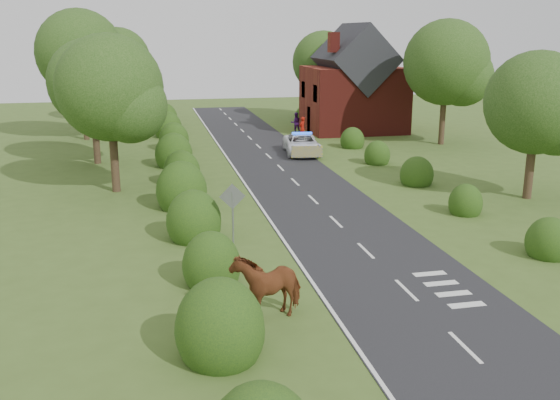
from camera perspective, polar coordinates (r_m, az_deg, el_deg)
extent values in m
plane|color=#415922|center=(24.94, 7.84, -4.66)|extent=(120.00, 120.00, 0.00)
cube|color=black|center=(38.83, 0.36, 2.65)|extent=(6.00, 70.00, 0.02)
cube|color=white|center=(18.26, 16.55, -12.76)|extent=(0.12, 1.80, 0.01)
cube|color=white|center=(21.48, 11.48, -8.07)|extent=(0.12, 1.80, 0.01)
cube|color=white|center=(24.93, 7.85, -4.60)|extent=(0.12, 1.80, 0.01)
cube|color=white|center=(28.53, 5.14, -1.98)|extent=(0.12, 1.80, 0.01)
cube|color=white|center=(32.22, 3.05, 0.06)|extent=(0.12, 1.80, 0.01)
cube|color=white|center=(35.98, 1.39, 1.67)|extent=(0.12, 1.80, 0.01)
cube|color=white|center=(39.78, 0.05, 2.97)|extent=(0.12, 1.80, 0.01)
cube|color=white|center=(43.62, -1.06, 4.05)|extent=(0.12, 1.80, 0.01)
cube|color=white|center=(47.49, -2.00, 4.95)|extent=(0.12, 1.80, 0.01)
cube|color=white|center=(51.37, -2.79, 5.71)|extent=(0.12, 1.80, 0.01)
cube|color=white|center=(55.27, -3.47, 6.37)|extent=(0.12, 1.80, 0.01)
cube|color=white|center=(59.19, -4.07, 6.93)|extent=(0.12, 1.80, 0.01)
cube|color=white|center=(63.12, -4.59, 7.43)|extent=(0.12, 1.80, 0.01)
cube|color=white|center=(67.05, -5.05, 7.87)|extent=(0.12, 1.80, 0.01)
cube|color=white|center=(70.99, -5.46, 8.26)|extent=(0.12, 1.80, 0.01)
cube|color=white|center=(38.32, -3.88, 2.47)|extent=(0.12, 70.00, 0.01)
cube|color=white|center=(20.85, 16.71, -9.17)|extent=(1.20, 0.35, 0.01)
cube|color=white|center=(21.57, 15.57, -8.24)|extent=(1.20, 0.35, 0.01)
cube|color=white|center=(22.30, 14.50, -7.38)|extent=(1.20, 0.35, 0.01)
cube|color=white|center=(23.05, 13.51, -6.57)|extent=(1.20, 0.35, 0.01)
ellipsoid|color=#1A3A15|center=(16.91, -5.51, -11.67)|extent=(2.40, 2.52, 2.80)
ellipsoid|color=#1A3A15|center=(21.54, -6.29, -5.97)|extent=(2.00, 2.10, 2.40)
ellipsoid|color=#1A3A15|center=(26.21, -7.88, -1.97)|extent=(2.30, 2.41, 2.70)
ellipsoid|color=#1A3A15|center=(30.99, -8.98, 0.81)|extent=(2.50, 2.62, 3.00)
ellipsoid|color=#1A3A15|center=(35.90, -8.97, 2.54)|extent=(2.10, 2.20, 2.50)
ellipsoid|color=#1A3A15|center=(40.77, -9.68, 4.12)|extent=(2.40, 2.52, 2.80)
ellipsoid|color=#1A3A15|center=(46.69, -9.67, 5.43)|extent=(2.20, 2.31, 2.60)
ellipsoid|color=#1A3A15|center=(52.61, -10.21, 6.50)|extent=(2.30, 2.41, 2.70)
ellipsoid|color=#1A3A15|center=(58.54, -10.54, 7.36)|extent=(2.40, 2.52, 2.80)
ellipsoid|color=#1A3A15|center=(26.15, 23.40, -3.59)|extent=(1.80, 1.89, 2.00)
ellipsoid|color=#1A3A15|center=(30.85, 16.59, -0.29)|extent=(1.60, 1.68, 1.90)
ellipsoid|color=#1A3A15|center=(36.13, 12.39, 2.27)|extent=(1.90, 2.00, 2.10)
ellipsoid|color=#1A3A15|center=(41.51, 8.88, 4.04)|extent=(1.70, 1.78, 2.00)
ellipsoid|color=#1A3A15|center=(47.16, 6.63, 5.43)|extent=(1.80, 1.89, 2.00)
ellipsoid|color=#1A3A15|center=(60.39, 2.19, 7.62)|extent=(1.70, 1.78, 2.00)
cylinder|color=#332316|center=(34.66, -14.92, 3.95)|extent=(0.44, 0.44, 3.96)
sphere|color=#163A0E|center=(34.18, -15.33, 9.88)|extent=(5.60, 5.60, 5.60)
sphere|color=#4D692A|center=(33.68, -13.59, 8.38)|extent=(3.92, 3.92, 3.92)
cylinder|color=#332316|center=(42.65, -16.50, 5.70)|extent=(0.44, 0.44, 3.74)
sphere|color=#163A0E|center=(42.27, -16.84, 10.25)|extent=(5.60, 5.60, 5.60)
sphere|color=#4D692A|center=(41.71, -15.45, 9.11)|extent=(3.92, 3.92, 3.92)
cylinder|color=#332316|center=(52.58, -17.45, 7.90)|extent=(0.44, 0.44, 4.84)
sphere|color=#163A0E|center=(52.27, -17.83, 12.68)|extent=(6.80, 6.80, 6.80)
sphere|color=#4D692A|center=(51.54, -16.46, 11.53)|extent=(4.76, 4.76, 4.76)
cylinder|color=#332316|center=(62.38, -14.35, 8.84)|extent=(0.44, 0.44, 4.18)
sphere|color=#163A0E|center=(62.12, -14.58, 12.32)|extent=(6.00, 6.00, 6.00)
sphere|color=#4D692A|center=(61.53, -13.54, 11.47)|extent=(4.20, 4.20, 4.20)
cylinder|color=#332316|center=(34.61, 21.90, 2.98)|extent=(0.44, 0.44, 3.52)
sphere|color=#163A0E|center=(34.14, 22.42, 8.23)|extent=(5.20, 5.20, 5.20)
sphere|color=#4D692A|center=(34.33, 24.04, 6.75)|extent=(3.64, 3.64, 3.64)
cylinder|color=#332316|center=(49.69, 14.65, 7.46)|extent=(0.44, 0.44, 4.40)
sphere|color=#163A0E|center=(49.35, 14.96, 12.06)|extent=(6.40, 6.40, 6.40)
sphere|color=#4D692A|center=(49.36, 16.40, 10.80)|extent=(4.48, 4.48, 4.48)
cylinder|color=#332316|center=(62.76, 3.90, 9.20)|extent=(0.44, 0.44, 3.96)
sphere|color=#163A0E|center=(62.50, 3.96, 12.48)|extent=(6.00, 6.00, 6.00)
sphere|color=#4D692A|center=(62.27, 5.05, 11.62)|extent=(4.20, 4.20, 4.20)
cylinder|color=gray|center=(25.30, -4.34, -1.65)|extent=(0.08, 0.08, 2.20)
cube|color=gray|center=(25.06, -4.38, 0.32)|extent=(1.06, 0.04, 1.06)
cube|color=maroon|center=(55.24, 6.72, 9.14)|extent=(8.00, 7.00, 5.50)
cube|color=black|center=(55.00, 6.83, 12.71)|extent=(5.94, 7.40, 5.94)
cube|color=maroon|center=(52.29, 4.93, 14.18)|extent=(0.80, 0.80, 1.60)
imported|color=maroon|center=(19.09, -1.17, -8.09)|extent=(2.70, 2.10, 1.70)
imported|color=white|center=(44.40, 2.02, 5.13)|extent=(2.89, 5.29, 1.40)
cube|color=yellow|center=(41.92, 2.48, 4.43)|extent=(2.09, 0.30, 0.77)
cube|color=blue|center=(44.27, 2.03, 6.12)|extent=(1.42, 0.44, 0.14)
imported|color=#931108|center=(50.72, 2.04, 6.60)|extent=(0.77, 0.77, 1.80)
imported|color=#42125B|center=(53.74, 1.45, 7.07)|extent=(0.88, 0.70, 1.78)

